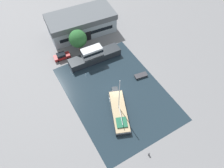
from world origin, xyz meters
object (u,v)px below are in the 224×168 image
Objects in this scene: quay_tree_near_building at (78,39)px; parked_car at (62,56)px; warehouse_building at (81,23)px; small_dinghy at (141,76)px; sailboat_moored at (119,111)px; motor_cruiser at (94,56)px.

quay_tree_near_building reaches higher than parked_car.
parked_car is (-9.37, -7.23, -2.11)m from warehouse_building.
parked_car is 1.28× the size of small_dinghy.
quay_tree_near_building is 6.29m from parked_car.
sailboat_moored reaches higher than parked_car.
quay_tree_near_building is 0.48× the size of motor_cruiser.
parked_car is at bearing 123.61° from sailboat_moored.
motor_cruiser is (-2.28, -12.04, -1.40)m from warehouse_building.
motor_cruiser is at bearing 102.98° from sailboat_moored.
quay_tree_near_building is at bearing -115.08° from warehouse_building.
quay_tree_near_building is 0.56× the size of sailboat_moored.
sailboat_moored is (-0.72, -21.68, -3.80)m from quay_tree_near_building.
parked_car is 0.36× the size of sailboat_moored.
sailboat_moored is 3.53× the size of small_dinghy.
warehouse_building is 2.92× the size of quay_tree_near_building.
sailboat_moored reaches higher than motor_cruiser.
motor_cruiser reaches higher than small_dinghy.
motor_cruiser is at bearing -95.34° from warehouse_building.
quay_tree_near_building is 6.01m from motor_cruiser.
warehouse_building is 12.02m from parked_car.
small_dinghy is at bearing -71.99° from warehouse_building.
warehouse_building is at bearing 132.67° from parked_car.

